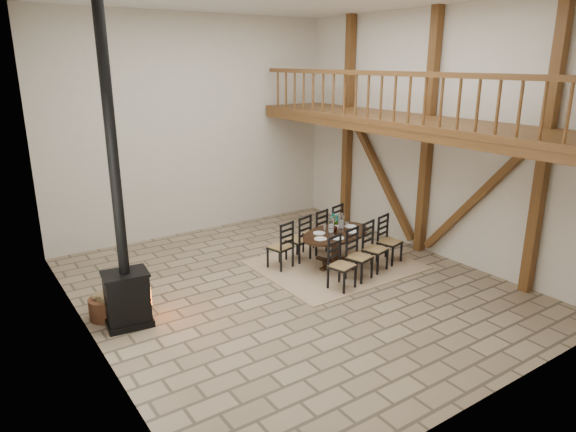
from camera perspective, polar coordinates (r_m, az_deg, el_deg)
ground at (r=9.50m, az=0.49°, el=-7.83°), size 8.00×8.00×0.00m
room_shell at (r=9.41m, az=6.61°, el=10.93°), size 7.02×8.02×5.01m
rug at (r=10.48m, az=5.26°, el=-5.41°), size 3.00×2.50×0.02m
dining_table at (r=10.35m, az=5.31°, el=-3.63°), size 2.49×2.35×1.09m
wood_stove at (r=8.14m, az=-17.83°, el=-4.50°), size 0.74×0.60×5.00m
log_basket at (r=8.85m, az=-19.58°, el=-9.48°), size 0.53×0.53×0.44m
log_stack at (r=8.81m, az=-19.16°, el=-9.42°), size 0.33×0.34×0.42m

